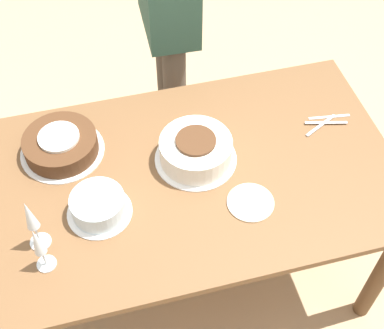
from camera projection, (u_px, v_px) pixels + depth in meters
The scene contains 9 objects.
ground_plane at pixel (192, 269), 2.58m from camera, with size 12.00×12.00×0.00m, color tan.
dining_table at pixel (192, 190), 2.07m from camera, with size 1.54×0.93×0.76m.
cake_center_white at pixel (196, 150), 1.99m from camera, with size 0.31×0.31×0.11m.
cake_front_chocolate at pixel (61, 145), 2.02m from camera, with size 0.32×0.32×0.09m.
cake_back_decorated at pixel (98, 206), 1.84m from camera, with size 0.23×0.23×0.09m.
wine_glass_near at pixel (38, 244), 1.65m from camera, with size 0.06×0.06×0.21m.
wine_glass_far at pixel (30, 218), 1.68m from camera, with size 0.07×0.07×0.23m.
dessert_plate_left at pixel (250, 202), 1.90m from camera, with size 0.17×0.17×0.01m.
fork_pile at pixel (325, 122), 2.14m from camera, with size 0.22×0.10×0.01m.
Camera 1 is at (0.30, 1.18, 2.33)m, focal length 50.00 mm.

